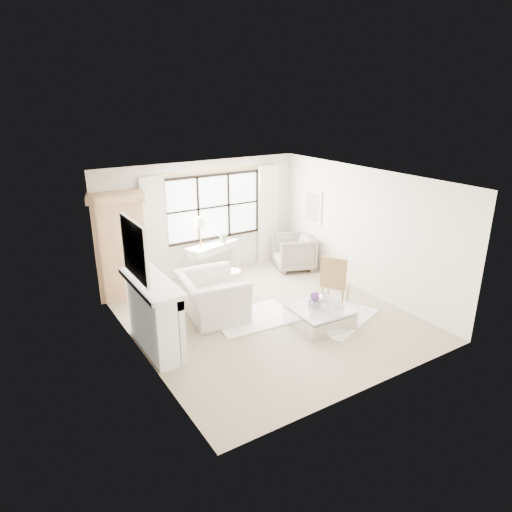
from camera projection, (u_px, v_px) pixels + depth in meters
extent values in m
plane|color=tan|center=(266.00, 316.00, 8.96)|extent=(5.50, 5.50, 0.00)
plane|color=white|center=(267.00, 179.00, 8.05)|extent=(5.50, 5.50, 0.00)
plane|color=silver|center=(202.00, 219.00, 10.70)|extent=(5.00, 0.00, 5.00)
plane|color=white|center=(375.00, 306.00, 6.31)|extent=(5.00, 0.00, 5.00)
plane|color=beige|center=(135.00, 279.00, 7.25)|extent=(0.00, 5.50, 5.50)
plane|color=white|center=(364.00, 231.00, 9.75)|extent=(0.00, 5.50, 5.50)
cube|color=white|center=(213.00, 207.00, 10.75)|extent=(2.40, 0.02, 1.50)
cylinder|color=#AC863C|center=(213.00, 170.00, 10.40)|extent=(3.30, 0.04, 0.04)
cube|color=beige|center=(155.00, 232.00, 10.05)|extent=(0.55, 0.10, 2.47)
cube|color=white|center=(268.00, 214.00, 11.56)|extent=(0.55, 0.10, 2.47)
cube|color=white|center=(152.00, 318.00, 7.61)|extent=(0.34, 1.50, 1.18)
cube|color=silver|center=(162.00, 319.00, 7.72)|extent=(0.03, 1.22, 0.97)
cube|color=black|center=(163.00, 330.00, 7.79)|extent=(0.06, 0.52, 0.50)
cube|color=white|center=(151.00, 283.00, 7.42)|extent=(0.58, 1.66, 0.08)
cube|color=white|center=(134.00, 249.00, 7.10)|extent=(0.05, 1.15, 0.95)
cube|color=silver|center=(136.00, 249.00, 7.12)|extent=(0.02, 1.00, 0.80)
cube|color=white|center=(313.00, 206.00, 11.03)|extent=(0.04, 0.62, 0.82)
cube|color=#B5A68C|center=(312.00, 206.00, 11.02)|extent=(0.01, 0.52, 0.72)
cylinder|color=black|center=(142.00, 272.00, 7.72)|extent=(0.12, 0.12, 0.03)
cylinder|color=black|center=(142.00, 263.00, 7.67)|extent=(0.03, 0.03, 0.30)
cone|color=beige|center=(140.00, 249.00, 7.59)|extent=(0.22, 0.22, 0.18)
cube|color=tan|center=(121.00, 250.00, 9.51)|extent=(1.12, 0.84, 2.10)
cube|color=tan|center=(115.00, 197.00, 9.13)|extent=(1.26, 0.97, 0.14)
cube|color=white|center=(212.00, 249.00, 10.72)|extent=(1.31, 0.75, 0.14)
cube|color=white|center=(212.00, 245.00, 10.69)|extent=(1.37, 0.81, 0.06)
cylinder|color=#AC803B|center=(201.00, 245.00, 10.54)|extent=(0.14, 0.14, 0.03)
cylinder|color=#AC803B|center=(200.00, 235.00, 10.46)|extent=(0.02, 0.02, 0.46)
cone|color=beige|center=(200.00, 222.00, 10.35)|extent=(0.28, 0.28, 0.22)
imported|color=#5D7D53|center=(224.00, 233.00, 10.75)|extent=(0.31, 0.29, 0.45)
cylinder|color=silver|center=(232.00, 291.00, 10.04)|extent=(0.26, 0.26, 0.03)
cylinder|color=silver|center=(232.00, 281.00, 9.96)|extent=(0.06, 0.06, 0.44)
cylinder|color=white|center=(232.00, 271.00, 9.88)|extent=(0.40, 0.40, 0.03)
cube|color=white|center=(253.00, 318.00, 8.87)|extent=(1.61, 1.20, 0.03)
cube|color=white|center=(334.00, 317.00, 8.91)|extent=(1.89, 1.65, 0.03)
imported|color=beige|center=(212.00, 297.00, 8.79)|extent=(1.34, 1.48, 0.86)
imported|color=gray|center=(294.00, 252.00, 11.27)|extent=(1.18, 1.17, 0.84)
cube|color=beige|center=(336.00, 284.00, 9.30)|extent=(0.64, 0.65, 0.07)
cube|color=#9B7341|center=(333.00, 273.00, 9.00)|extent=(0.29, 0.44, 0.60)
cube|color=silver|center=(319.00, 318.00, 8.54)|extent=(1.04, 1.04, 0.32)
cube|color=silver|center=(320.00, 308.00, 8.47)|extent=(1.04, 1.04, 0.04)
cube|color=gray|center=(314.00, 303.00, 8.48)|extent=(0.17, 0.17, 0.12)
sphere|color=#4C2968|center=(315.00, 296.00, 8.43)|extent=(0.17, 0.17, 0.17)
cylinder|color=beige|center=(333.00, 303.00, 8.48)|extent=(0.09, 0.09, 0.12)
imported|color=silver|center=(322.00, 297.00, 8.72)|extent=(0.18, 0.18, 0.16)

